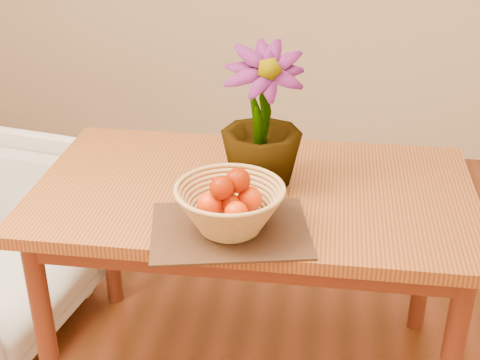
# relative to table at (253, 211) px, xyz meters

# --- Properties ---
(table) EXTENTS (1.40, 0.80, 0.75)m
(table) POSITION_rel_table_xyz_m (0.00, 0.00, 0.00)
(table) COLOR brown
(table) RESTS_ON floor
(placemat) EXTENTS (0.50, 0.42, 0.01)m
(placemat) POSITION_rel_table_xyz_m (-0.03, -0.27, 0.09)
(placemat) COLOR #3E2616
(placemat) RESTS_ON table
(wicker_basket) EXTENTS (0.31, 0.31, 0.13)m
(wicker_basket) POSITION_rel_table_xyz_m (-0.03, -0.27, 0.16)
(wicker_basket) COLOR tan
(wicker_basket) RESTS_ON placemat
(orange_pile) EXTENTS (0.18, 0.17, 0.13)m
(orange_pile) POSITION_rel_table_xyz_m (-0.03, -0.27, 0.21)
(orange_pile) COLOR red
(orange_pile) RESTS_ON wicker_basket
(potted_plant) EXTENTS (0.29, 0.29, 0.45)m
(potted_plant) POSITION_rel_table_xyz_m (0.02, 0.03, 0.31)
(potted_plant) COLOR #1B4413
(potted_plant) RESTS_ON table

